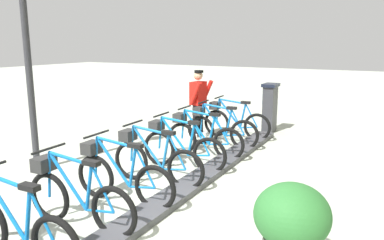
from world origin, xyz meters
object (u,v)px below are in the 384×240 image
(payment_kiosk, at_px, (270,107))
(worker_near_rack, at_px, (198,101))
(bike_docked_3, at_px, (180,146))
(bike_docked_7, at_px, (14,225))
(bike_docked_2, at_px, (201,136))
(bike_docked_1, at_px, (219,128))
(bike_docked_4, at_px, (153,159))
(lamp_post, at_px, (25,24))
(planter_bush, at_px, (291,225))
(bike_docked_0, at_px, (234,121))
(bike_docked_6, at_px, (75,196))
(bike_docked_5, at_px, (120,175))

(payment_kiosk, relative_size, worker_near_rack, 0.77)
(bike_docked_3, xyz_separation_m, bike_docked_7, (0.00, 3.48, 0.00))
(payment_kiosk, distance_m, bike_docked_2, 2.89)
(bike_docked_1, bearing_deg, bike_docked_7, 90.00)
(payment_kiosk, relative_size, bike_docked_4, 0.74)
(bike_docked_7, distance_m, lamp_post, 3.87)
(bike_docked_3, xyz_separation_m, planter_bush, (-2.63, 2.29, 0.11))
(worker_near_rack, bearing_deg, lamp_post, 67.89)
(lamp_post, bearing_deg, payment_kiosk, -120.01)
(bike_docked_3, bearing_deg, bike_docked_0, -90.00)
(bike_docked_6, bearing_deg, lamp_post, -29.22)
(bike_docked_4, bearing_deg, bike_docked_6, 90.00)
(bike_docked_0, relative_size, worker_near_rack, 1.04)
(payment_kiosk, distance_m, bike_docked_4, 4.60)
(bike_docked_1, xyz_separation_m, bike_docked_5, (0.00, 3.48, 0.00))
(lamp_post, height_order, planter_bush, lamp_post)
(payment_kiosk, relative_size, bike_docked_5, 0.74)
(bike_docked_4, xyz_separation_m, bike_docked_5, (0.00, 0.87, 0.00))
(bike_docked_6, relative_size, worker_near_rack, 1.04)
(bike_docked_2, height_order, bike_docked_7, same)
(bike_docked_1, distance_m, bike_docked_2, 0.87)
(bike_docked_3, bearing_deg, payment_kiosk, -98.81)
(bike_docked_0, relative_size, bike_docked_1, 1.00)
(bike_docked_3, distance_m, worker_near_rack, 2.53)
(bike_docked_5, height_order, planter_bush, bike_docked_5)
(bike_docked_2, bearing_deg, bike_docked_0, -90.00)
(bike_docked_5, xyz_separation_m, bike_docked_6, (0.00, 0.87, 0.00))
(bike_docked_5, height_order, bike_docked_6, same)
(bike_docked_1, distance_m, bike_docked_5, 3.48)
(bike_docked_4, relative_size, planter_bush, 1.77)
(bike_docked_7, relative_size, lamp_post, 0.43)
(bike_docked_0, distance_m, worker_near_rack, 1.00)
(bike_docked_0, relative_size, bike_docked_2, 1.00)
(bike_docked_3, xyz_separation_m, bike_docked_6, (0.00, 2.61, 0.00))
(worker_near_rack, distance_m, planter_bush, 5.79)
(payment_kiosk, bearing_deg, bike_docked_1, 73.65)
(bike_docked_6, height_order, bike_docked_7, same)
(bike_docked_4, xyz_separation_m, lamp_post, (2.32, 0.44, 2.21))
(bike_docked_0, relative_size, lamp_post, 0.43)
(bike_docked_0, height_order, planter_bush, bike_docked_0)
(bike_docked_6, bearing_deg, worker_near_rack, -80.41)
(bike_docked_0, bearing_deg, planter_bush, 118.17)
(bike_docked_2, height_order, planter_bush, bike_docked_2)
(bike_docked_4, distance_m, lamp_post, 3.23)
(planter_bush, bearing_deg, bike_docked_7, 24.30)
(bike_docked_4, distance_m, planter_bush, 2.99)
(payment_kiosk, relative_size, lamp_post, 0.32)
(worker_near_rack, bearing_deg, bike_docked_4, 104.60)
(payment_kiosk, distance_m, planter_bush, 6.33)
(worker_near_rack, bearing_deg, bike_docked_1, 144.48)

